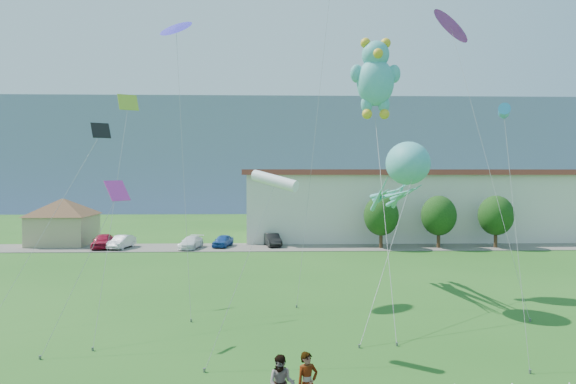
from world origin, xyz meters
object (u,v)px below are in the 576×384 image
Objects in this scene: parked_car_red at (103,241)px; parked_car_black at (272,240)px; pedestrian_right at (281,384)px; parked_car_white at (191,242)px; parked_car_blue at (223,241)px; pavilion at (63,217)px; warehouse at (493,203)px; pedestrian_left at (307,384)px; octopus_kite at (401,178)px; teddy_bear_kite at (375,76)px; parked_car_silver at (122,242)px.

parked_car_black is (17.48, 1.10, -0.08)m from parked_car_red.
pedestrian_right reaches higher than parked_car_black.
pedestrian_right is 0.44× the size of parked_car_white.
parked_car_blue is (3.15, 1.17, 0.01)m from parked_car_white.
pedestrian_right is at bearing -68.28° from parked_car_blue.
parked_car_white is (14.43, -3.73, -2.35)m from pavilion.
warehouse is 30.56× the size of pedestrian_left.
pedestrian_right is at bearing -70.67° from parked_car_red.
pedestrian_right is 37.62m from parked_car_white.
warehouse is at bearing 25.37° from parked_car_white.
parked_car_black is 0.28× the size of octopus_kite.
pedestrian_left is 0.12× the size of teddy_bear_kite.
pedestrian_right is 40.15m from parked_car_silver.
warehouse reaches higher than parked_car_blue.
pavilion is 2.30× the size of parked_car_silver.
parked_car_red is 9.13m from parked_car_white.
warehouse is at bearing 5.66° from parked_car_black.
teddy_bear_kite is at bearing 104.92° from octopus_kite.
pedestrian_left is 38.50m from parked_car_blue.
parked_car_blue is 26.73m from teddy_bear_kite.
warehouse is at bearing 73.23° from pedestrian_right.
warehouse reaches higher than pavilion.
parked_car_white is at bearing -146.26° from parked_car_blue.
parked_car_silver is (7.28, -3.42, -2.31)m from pavilion.
parked_car_silver is 15.56m from parked_car_black.
parked_car_blue is at bearing -8.29° from pavilion.
teddy_bear_kite is (5.79, 18.35, 13.10)m from pedestrian_left.
teddy_bear_kite is (-0.92, 3.44, 6.74)m from octopus_kite.
parked_car_blue is (12.27, 0.68, -0.12)m from parked_car_red.
parked_car_silver is at bearing 173.72° from parked_car_black.
pavilion is at bearing 175.60° from parked_car_white.
octopus_kite is at bearing -47.78° from parked_car_red.
parked_car_white is (9.11, -0.48, -0.13)m from parked_car_red.
pedestrian_right is 38.20m from parked_car_black.
pavilion is 46.51m from pedestrian_right.
parked_car_black is (-27.21, -8.14, -3.41)m from warehouse.
pedestrian_right reaches higher than parked_car_blue.
parked_car_red is (5.31, -3.24, -2.23)m from pavilion.
pedestrian_left is 0.84m from pedestrian_right.
pavilion is at bearing 142.35° from parked_car_red.
parked_car_white is 3.36m from parked_car_blue.
parked_car_white is (-35.57, -9.73, -3.46)m from warehouse.
pavilion is at bearing 165.20° from parked_car_silver.
parked_car_blue is 0.22× the size of teddy_bear_kite.
pedestrian_left is 41.67m from parked_car_red.
pedestrian_right reaches higher than parked_car_red.
parked_car_red is (-44.69, -9.24, -3.33)m from warehouse.
octopus_kite is (23.30, -22.21, 6.73)m from parked_car_silver.
octopus_kite is (-19.42, -31.63, 3.33)m from warehouse.
pedestrian_right is at bearing -56.51° from parked_car_silver.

